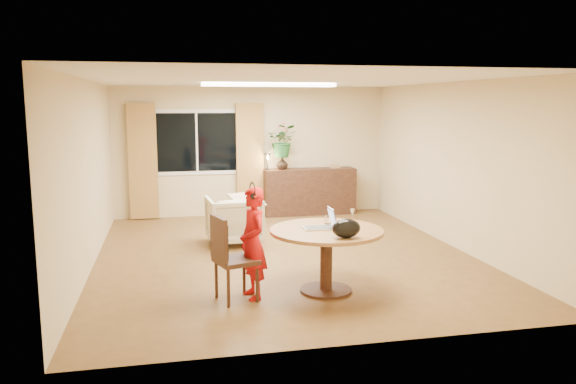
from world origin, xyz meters
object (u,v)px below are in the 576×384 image
object	(u,v)px
dining_chair	(236,258)
child	(253,243)
armchair	(234,220)
sideboard	(309,191)
dining_table	(326,243)

from	to	relation	value
dining_chair	child	bearing A→B (deg)	-2.05
armchair	child	bearing A→B (deg)	83.88
dining_chair	sideboard	xyz separation A→B (m)	(2.09, 4.80, -0.03)
dining_chair	sideboard	world-z (taller)	dining_chair
child	armchair	world-z (taller)	child
child	armchair	bearing A→B (deg)	166.24
child	dining_table	bearing A→B (deg)	79.10
child	armchair	distance (m)	2.62
child	sideboard	xyz separation A→B (m)	(1.89, 4.75, -0.19)
sideboard	armchair	bearing A→B (deg)	-130.22
dining_table	sideboard	size ratio (longest dim) A/B	0.73
dining_table	sideboard	world-z (taller)	sideboard
dining_table	dining_chair	distance (m)	1.11
dining_table	dining_chair	xyz separation A→B (m)	(-1.10, -0.07, -0.11)
dining_table	armchair	bearing A→B (deg)	107.57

